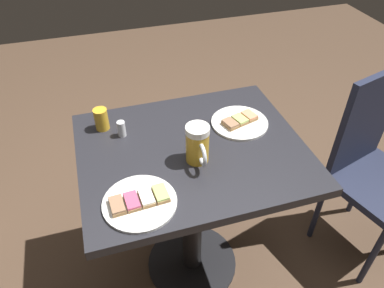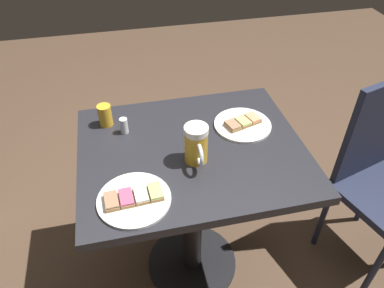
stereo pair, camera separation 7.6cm
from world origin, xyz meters
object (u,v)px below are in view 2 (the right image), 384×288
Objects in this scene: beer_glass_small at (105,115)px; salt_shaker at (124,126)px; plate_near at (243,124)px; plate_far at (134,199)px; beer_mug at (197,145)px; cafe_chair at (380,172)px.

salt_shaker is at bearing 134.41° from beer_glass_small.
plate_near and plate_far have the same top height.
beer_mug is 2.26× the size of salt_shaker.
cafe_chair reaches higher than beer_mug.
plate_near is at bearing 172.39° from salt_shaker.
plate_far is at bearing 98.90° from beer_glass_small.
cafe_chair is at bearing -179.67° from beer_mug.
plate_near is at bearing 166.19° from beer_glass_small.
plate_far is at bearing -8.35° from cafe_chair.
plate_far is 1.11m from cafe_chair.
cafe_chair is (-1.07, -0.15, -0.25)m from plate_far.
salt_shaker is 0.07× the size of cafe_chair.
salt_shaker is at bearing -90.01° from plate_far.
plate_far is 2.67× the size of beer_glass_small.
beer_mug is (0.22, 0.16, 0.06)m from plate_near.
beer_mug reaches higher than plate_near.
plate_near is at bearing -147.25° from plate_far.
plate_near is 0.47m from salt_shaker.
plate_far is 1.62× the size of beer_mug.
beer_glass_small is 1.21m from cafe_chair.
beer_glass_small is 0.10m from salt_shaker.
beer_glass_small is 0.09× the size of cafe_chair.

